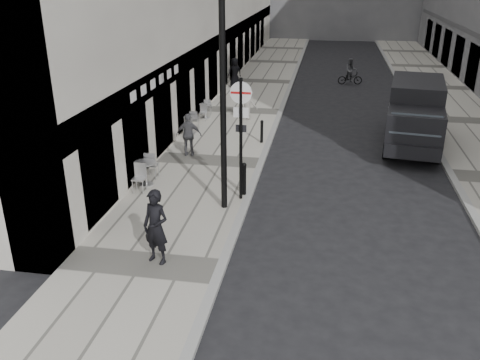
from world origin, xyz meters
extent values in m
plane|color=black|center=(0.00, 0.00, 0.00)|extent=(120.00, 120.00, 0.00)
cube|color=#ABA79A|center=(-2.00, 18.00, 0.06)|extent=(4.00, 60.00, 0.12)
cube|color=#ABA79A|center=(9.00, 18.00, 0.06)|extent=(4.00, 60.00, 0.12)
imported|color=black|center=(-1.63, 2.89, 1.10)|extent=(0.83, 0.67, 1.96)
cylinder|color=black|center=(-0.20, 7.04, 2.08)|extent=(0.10, 0.10, 3.92)
cylinder|color=white|center=(-0.20, 7.04, 3.59)|extent=(0.67, 0.06, 0.67)
cube|color=#B21414|center=(-0.20, 7.02, 3.59)|extent=(0.62, 0.03, 0.07)
cube|color=white|center=(-0.20, 7.07, 2.97)|extent=(0.47, 0.04, 0.31)
cylinder|color=black|center=(-0.60, 6.32, 3.52)|extent=(0.18, 0.18, 6.81)
cylinder|color=black|center=(-0.29, 12.84, 0.58)|extent=(0.12, 0.12, 0.92)
cylinder|color=black|center=(-0.15, 7.37, 0.64)|extent=(0.14, 0.14, 1.03)
cylinder|color=black|center=(4.84, 12.03, 0.42)|extent=(0.41, 0.87, 0.84)
cylinder|color=black|center=(6.67, 11.78, 0.42)|extent=(0.41, 0.87, 0.84)
cylinder|color=black|center=(5.33, 15.57, 0.42)|extent=(0.41, 0.87, 0.84)
cylinder|color=black|center=(7.16, 15.31, 0.42)|extent=(0.41, 0.87, 0.84)
cube|color=black|center=(6.13, 14.61, 1.63)|extent=(2.60, 4.03, 2.10)
cube|color=black|center=(5.74, 11.80, 1.31)|extent=(2.34, 2.16, 1.47)
cube|color=#1E2328|center=(5.63, 11.02, 1.73)|extent=(1.87, 0.62, 0.78)
imported|color=black|center=(3.76, 26.12, 0.41)|extent=(1.62, 0.74, 0.82)
imported|color=#4E4E52|center=(3.76, 26.12, 0.91)|extent=(0.82, 0.68, 1.55)
imported|color=#4C4C50|center=(-2.91, 10.74, 0.97)|extent=(1.04, 0.54, 1.70)
imported|color=gray|center=(-1.47, 16.32, 0.89)|extent=(0.99, 0.57, 1.53)
imported|color=black|center=(-3.44, 23.66, 1.01)|extent=(1.04, 0.92, 1.78)
cylinder|color=silver|center=(-3.60, 7.59, 0.14)|extent=(0.48, 0.48, 0.03)
cylinder|color=silver|center=(-3.60, 7.59, 0.53)|extent=(0.07, 0.07, 0.80)
cylinder|color=silver|center=(-3.60, 7.59, 0.93)|extent=(0.76, 0.76, 0.03)
cylinder|color=silver|center=(-3.56, 16.23, 0.13)|extent=(0.40, 0.40, 0.03)
cylinder|color=silver|center=(-3.56, 16.23, 0.47)|extent=(0.05, 0.05, 0.67)
cylinder|color=silver|center=(-3.56, 16.23, 0.80)|extent=(0.64, 0.64, 0.03)
cylinder|color=#ADADAF|center=(-3.60, 13.61, 0.13)|extent=(0.44, 0.44, 0.03)
cylinder|color=#ADADAF|center=(-3.60, 13.61, 0.50)|extent=(0.06, 0.06, 0.73)
cylinder|color=#ADADAF|center=(-3.60, 13.61, 0.86)|extent=(0.69, 0.69, 0.03)
camera|label=1|loc=(2.33, -7.74, 7.03)|focal=38.00mm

